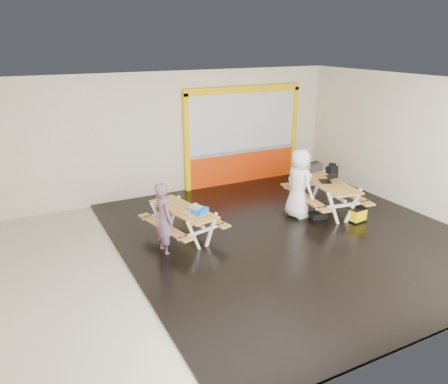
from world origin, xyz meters
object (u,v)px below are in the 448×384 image
person_left (164,219)px  blue_pouch (200,211)px  picnic_table_right (325,189)px  backpack (332,173)px  person_right (299,184)px  fluke_bag (358,215)px  toolbox (313,167)px  laptop_right (328,180)px  laptop_left (192,211)px  dark_case (318,215)px  picnic_table_left (183,216)px

person_left → blue_pouch: 0.84m
picnic_table_right → backpack: bearing=41.7°
person_right → blue_pouch: bearing=91.2°
fluke_bag → toolbox: bearing=90.8°
blue_pouch → fluke_bag: blue_pouch is taller
laptop_right → blue_pouch: bearing=-177.4°
laptop_right → picnic_table_right: bearing=91.3°
laptop_right → person_left: bearing=-177.5°
backpack → person_left: bearing=-169.9°
fluke_bag → laptop_left: bearing=168.9°
dark_case → fluke_bag: (0.73, -0.62, 0.10)m
laptop_right → blue_pouch: size_ratio=1.52×
picnic_table_right → laptop_right: (0.00, -0.05, 0.26)m
person_left → toolbox: (4.74, 1.11, 0.20)m
person_right → fluke_bag: size_ratio=4.01×
person_left → backpack: size_ratio=2.97×
laptop_right → fluke_bag: laptop_right is taller
picnic_table_left → laptop_right: size_ratio=3.93×
picnic_table_left → blue_pouch: bearing=-60.9°
toolbox → backpack: (0.51, -0.18, -0.19)m
toolbox → backpack: 0.57m
fluke_bag → backpack: bearing=73.4°
backpack → picnic_table_right: bearing=-138.3°
picnic_table_left → toolbox: 4.21m
picnic_table_left → person_right: 3.08m
person_right → laptop_right: 0.83m
picnic_table_right → blue_pouch: bearing=-176.6°
picnic_table_left → person_right: person_right is taller
backpack → fluke_bag: size_ratio=1.21×
blue_pouch → dark_case: size_ratio=0.89×
laptop_right → toolbox: toolbox is taller
laptop_right → backpack: 1.07m
laptop_left → person_left: bearing=-169.9°
picnic_table_left → toolbox: size_ratio=4.12×
dark_case → person_right: bearing=137.6°
dark_case → laptop_right: bearing=30.5°
laptop_left → dark_case: (3.36, -0.18, -0.67)m
person_left → laptop_left: 0.69m
person_left → fluke_bag: (4.77, -0.68, -0.56)m
laptop_left → picnic_table_left: bearing=102.8°
blue_pouch → dark_case: bearing=-1.8°
laptop_right → toolbox: size_ratio=1.05×
laptop_right → picnic_table_left: bearing=176.2°
laptop_left → laptop_right: (3.80, 0.08, 0.13)m
picnic_table_left → blue_pouch: size_ratio=5.99×
laptop_right → backpack: size_ratio=0.99×
picnic_table_right → toolbox: bearing=73.2°
picnic_table_right → laptop_right: size_ratio=4.44×
picnic_table_left → person_right: (3.05, -0.17, 0.34)m
laptop_right → dark_case: size_ratio=1.35×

